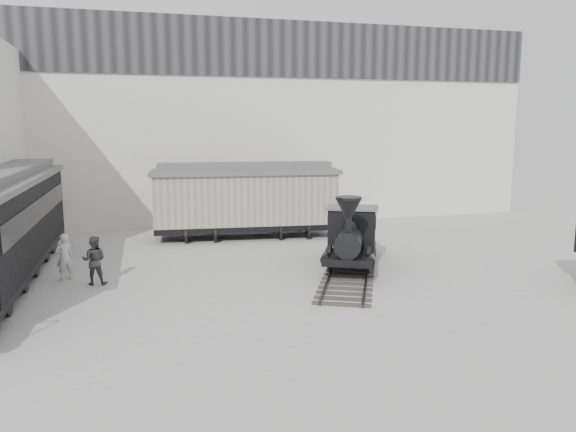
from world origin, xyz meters
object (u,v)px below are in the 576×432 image
object	(u,v)px
visitor_b	(94,260)
locomotive	(351,241)
visitor_a	(65,257)
boxcar	(246,198)

from	to	relation	value
visitor_b	locomotive	bearing A→B (deg)	-171.53
locomotive	visitor_b	world-z (taller)	locomotive
locomotive	visitor_a	xyz separation A→B (m)	(-10.43, 1.27, -0.25)
boxcar	visitor_b	xyz separation A→B (m)	(-6.66, -6.67, -1.07)
locomotive	visitor_b	xyz separation A→B (m)	(-9.37, 0.35, -0.24)
locomotive	visitor_b	distance (m)	9.38
boxcar	visitor_a	world-z (taller)	boxcar
boxcar	visitor_a	xyz separation A→B (m)	(-7.72, -5.75, -1.09)
boxcar	visitor_b	world-z (taller)	boxcar
visitor_b	boxcar	bearing A→B (deg)	-124.37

